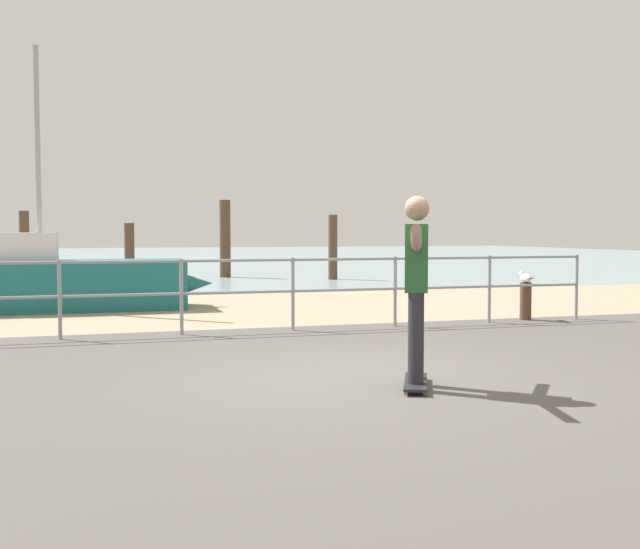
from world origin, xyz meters
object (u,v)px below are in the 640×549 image
object	(u,v)px
skateboard	(416,382)
bollard_short	(526,302)
skateboarder	(416,277)
sailboat	(68,282)
seagull	(526,278)

from	to	relation	value
skateboard	bollard_short	distance (m)	5.79
skateboard	skateboarder	distance (m)	0.95
sailboat	skateboarder	world-z (taller)	sailboat
skateboarder	bollard_short	bearing A→B (deg)	48.34
sailboat	skateboarder	xyz separation A→B (m)	(3.12, -8.06, 0.50)
skateboard	skateboarder	size ratio (longest dim) A/B	0.49
skateboarder	bollard_short	world-z (taller)	skateboarder
bollard_short	seagull	bearing A→B (deg)	80.56
sailboat	bollard_short	world-z (taller)	sailboat
skateboard	skateboarder	bearing A→B (deg)	126.87
skateboard	seagull	size ratio (longest dim) A/B	1.66
sailboat	seagull	xyz separation A→B (m)	(6.97, -3.72, 0.17)
sailboat	skateboard	world-z (taller)	sailboat
skateboard	seagull	xyz separation A→B (m)	(3.85, 4.34, 0.62)
seagull	bollard_short	bearing A→B (deg)	-99.44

